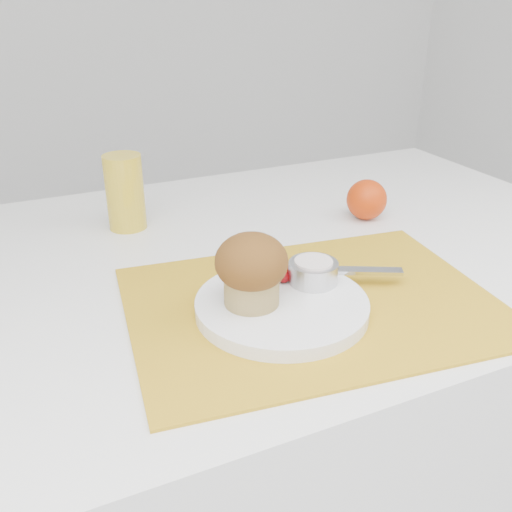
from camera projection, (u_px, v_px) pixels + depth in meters
name	position (u px, v px, depth m)	size (l,w,h in m)	color
table	(276.00, 422.00, 1.10)	(1.20, 0.80, 0.75)	white
placemat	(312.00, 303.00, 0.77)	(0.49, 0.36, 0.00)	gold
plate	(282.00, 306.00, 0.74)	(0.22, 0.22, 0.02)	white
ramekin	(313.00, 272.00, 0.77)	(0.07, 0.07, 0.03)	#BBBBBF
cream	(314.00, 263.00, 0.77)	(0.05, 0.05, 0.01)	white
raspberry_near	(284.00, 277.00, 0.77)	(0.02, 0.02, 0.02)	#570205
raspberry_far	(290.00, 270.00, 0.79)	(0.02, 0.02, 0.02)	#590302
butter_knife	(323.00, 270.00, 0.80)	(0.22, 0.02, 0.01)	#B9BAC3
orange	(367.00, 200.00, 1.03)	(0.07, 0.07, 0.07)	#CC3807
juice_glass	(125.00, 192.00, 0.98)	(0.07, 0.07, 0.13)	gold
muffin	(252.00, 268.00, 0.71)	(0.09, 0.09, 0.09)	tan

